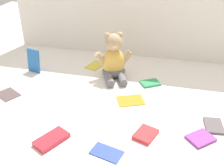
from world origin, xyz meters
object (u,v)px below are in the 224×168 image
book_case_2 (201,138)px  book_case_3 (95,65)px  book_case_5 (107,152)px  book_case_8 (8,94)px  book_case_6 (150,83)px  book_case_1 (131,100)px  teddy_bear (114,61)px  book_case_0 (146,134)px  book_case_4 (34,61)px  book_case_9 (214,126)px  book_case_7 (52,139)px

book_case_2 → book_case_3: bearing=6.4°
book_case_5 → book_case_8: bearing=78.7°
book_case_6 → book_case_1: bearing=-53.0°
teddy_bear → book_case_0: size_ratio=2.66×
book_case_4 → book_case_9: size_ratio=1.32×
book_case_2 → book_case_6: size_ratio=1.02×
book_case_4 → book_case_7: size_ratio=1.03×
book_case_1 → book_case_6: bearing=135.4°
book_case_7 → book_case_1: bearing=82.8°
book_case_6 → book_case_4: bearing=-120.4°
book_case_3 → book_case_4: 0.36m
book_case_3 → book_case_6: book_case_6 is taller
book_case_7 → book_case_9: book_case_7 is taller
book_case_7 → book_case_9: 0.68m
book_case_5 → book_case_6: size_ratio=1.21×
book_case_5 → book_case_9: 0.48m
teddy_bear → book_case_1: teddy_bear is taller
book_case_1 → book_case_3: size_ratio=1.08×
book_case_0 → book_case_2: (0.22, 0.03, -0.00)m
book_case_9 → book_case_8: bearing=172.7°
book_case_6 → book_case_9: (0.31, -0.30, -0.00)m
book_case_6 → book_case_7: bearing=-62.3°
book_case_4 → book_case_8: size_ratio=1.22×
book_case_2 → book_case_8: size_ratio=0.88×
book_case_2 → book_case_3: (-0.60, 0.54, -0.00)m
teddy_bear → book_case_3: 0.20m
book_case_9 → book_case_7: bearing=-164.7°
book_case_5 → book_case_8: 0.65m
book_case_8 → book_case_9: 0.99m
book_case_1 → book_case_2: 0.38m
book_case_8 → book_case_9: book_case_9 is taller
book_case_0 → book_case_1: 0.26m
book_case_0 → book_case_5: 0.18m
book_case_3 → book_case_6: size_ratio=1.20×
teddy_bear → book_case_4: 0.46m
book_case_1 → book_case_9: (0.38, -0.11, 0.00)m
book_case_6 → book_case_8: (-0.69, -0.28, -0.00)m
book_case_7 → book_case_9: (0.63, 0.25, -0.00)m
teddy_bear → book_case_0: bearing=-84.0°
book_case_3 → book_case_6: (0.35, -0.14, 0.00)m
book_case_0 → book_case_5: size_ratio=0.82×
book_case_3 → book_case_1: bearing=146.9°
book_case_6 → book_case_9: size_ratio=0.93×
teddy_bear → book_case_6: size_ratio=2.63×
book_case_2 → book_case_6: bearing=-9.7°
book_case_5 → book_case_2: bearing=-50.9°
book_case_0 → book_case_1: size_ratio=0.76×
book_case_1 → book_case_6: 0.20m
book_case_2 → book_case_8: 0.94m
book_case_3 → book_case_7: size_ratio=0.88×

